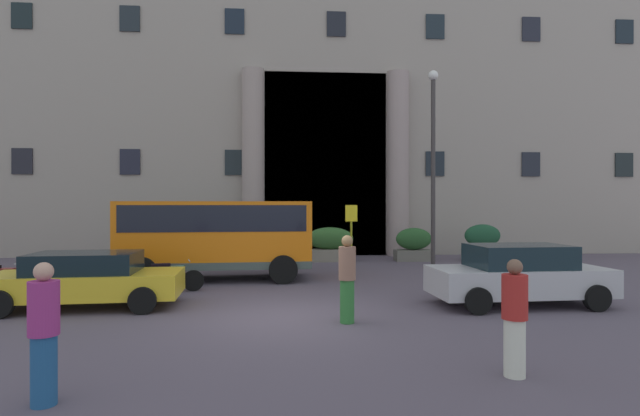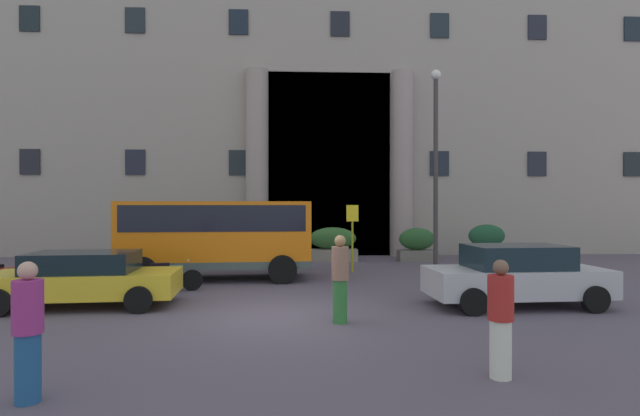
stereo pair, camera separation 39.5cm
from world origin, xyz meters
The scene contains 16 objects.
ground_plane centered at (0.00, 0.00, -0.06)m, with size 80.00×64.00×0.12m, color #524855.
office_building_facade centered at (0.01, 17.48, 10.29)m, with size 43.12×9.79×20.60m.
orange_minibus centered at (-2.27, 5.50, 1.55)m, with size 6.20×2.80×2.58m.
bus_stop_sign centered at (2.40, 7.04, 1.53)m, with size 0.44×0.08×2.47m.
hedge_planter_east centered at (-6.26, 10.77, 0.80)m, with size 2.04×0.95×1.65m.
hedge_planter_far_east centered at (-2.93, 10.79, 0.79)m, with size 1.63×0.81×1.64m.
hedge_planter_west centered at (8.73, 10.34, 0.78)m, with size 1.70×0.71×1.62m.
hedge_planter_entrance_left centered at (1.93, 10.55, 0.72)m, with size 2.15×0.76×1.49m.
hedge_planter_entrance_right centered at (5.66, 10.46, 0.71)m, with size 1.67×0.82×1.46m.
parked_hatchback_near centered at (5.70, 0.84, 0.75)m, with size 4.33×2.08×1.49m.
parked_compact_extra centered at (-4.78, 1.27, 0.69)m, with size 4.52×2.23×1.33m.
motorcycle_far_end centered at (-3.37, 3.24, 0.46)m, with size 1.97×0.73×0.89m.
pedestrian_woman_with_bag centered at (-2.96, -4.51, 0.89)m, with size 0.36×0.36×1.75m.
pedestrian_man_crossing centered at (3.27, -3.96, 0.85)m, with size 0.36×0.36×1.68m.
pedestrian_man_red_shirt centered at (1.28, -0.62, 0.93)m, with size 0.36×0.36×1.83m.
lamppost_plaza_centre centered at (5.92, 8.50, 4.58)m, with size 0.40×0.40×7.89m.
Camera 2 is at (0.39, -10.69, 2.45)m, focal length 27.26 mm.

